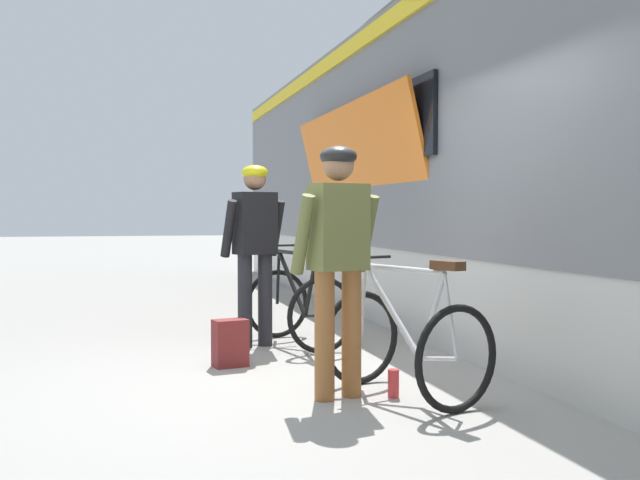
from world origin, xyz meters
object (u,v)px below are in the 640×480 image
train_car (577,146)px  cyclist_near_in_olive (338,248)px  cyclist_far_in_dark (255,238)px  water_bottle_near_the_bikes (393,384)px  bicycle_near_silver (406,341)px  backpack_on_platform (230,343)px  bicycle_far_black (299,305)px

train_car → cyclist_near_in_olive: size_ratio=11.58×
cyclist_far_in_dark → water_bottle_near_the_bikes: size_ratio=8.96×
bicycle_near_silver → cyclist_far_in_dark: bearing=105.9°
cyclist_near_in_olive → bicycle_near_silver: cyclist_near_in_olive is taller
train_car → bicycle_near_silver: (-2.48, -1.74, -1.56)m
train_car → cyclist_near_in_olive: train_car is taller
train_car → backpack_on_platform: size_ratio=51.01×
water_bottle_near_the_bikes → backpack_on_platform: bearing=124.8°
cyclist_near_in_olive → backpack_on_platform: 1.65m
cyclist_far_in_dark → train_car: bearing=-10.6°
backpack_on_platform → cyclist_far_in_dark: bearing=55.8°
bicycle_near_silver → backpack_on_platform: 1.76m
cyclist_near_in_olive → backpack_on_platform: size_ratio=4.40×
train_car → cyclist_far_in_dark: size_ratio=11.58×
cyclist_far_in_dark → water_bottle_near_the_bikes: bearing=-75.7°
train_car → cyclist_near_in_olive: 3.48m
cyclist_far_in_dark → cyclist_near_in_olive: bearing=-84.9°
backpack_on_platform → cyclist_near_in_olive: bearing=-78.2°
cyclist_near_in_olive → bicycle_near_silver: size_ratio=1.41×
train_car → cyclist_far_in_dark: bearing=169.4°
bicycle_far_black → water_bottle_near_the_bikes: 2.27m
bicycle_far_black → cyclist_far_in_dark: bearing=173.6°
cyclist_near_in_olive → cyclist_far_in_dark: (-0.20, 2.21, 0.00)m
cyclist_near_in_olive → backpack_on_platform: bearing=113.8°
water_bottle_near_the_bikes → train_car: bearing=33.6°
train_car → bicycle_near_silver: bearing=-145.0°
backpack_on_platform → water_bottle_near_the_bikes: bearing=-67.2°
bicycle_near_silver → bicycle_far_black: same height
bicycle_far_black → water_bottle_near_the_bikes: (0.16, -2.24, -0.30)m
backpack_on_platform → train_car: bearing=-6.7°
backpack_on_platform → bicycle_near_silver: bearing=-65.7°
bicycle_near_silver → bicycle_far_black: bearing=95.9°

